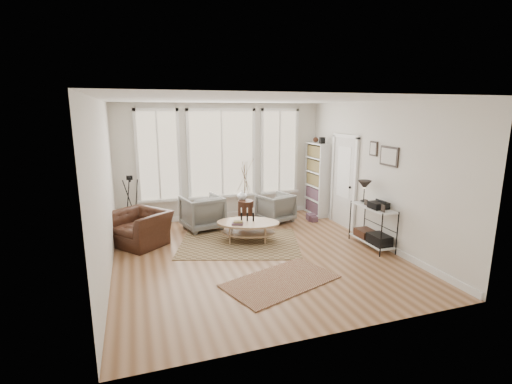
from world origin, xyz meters
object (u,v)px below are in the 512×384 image
object	(u,v)px
coffee_table	(248,226)
side_table	(246,193)
bookcase	(317,179)
armchair_left	(202,212)
low_shelf	(372,222)
armchair_right	(276,208)
accent_chair	(140,228)

from	to	relation	value
coffee_table	side_table	bearing A→B (deg)	75.20
bookcase	armchair_left	world-z (taller)	bookcase
low_shelf	coffee_table	distance (m)	2.55
armchair_right	armchair_left	bearing A→B (deg)	-18.21
armchair_left	low_shelf	bearing A→B (deg)	131.18
accent_chair	coffee_table	bearing A→B (deg)	37.03
low_shelf	accent_chair	size ratio (longest dim) A/B	1.21
low_shelf	accent_chair	bearing A→B (deg)	160.09
side_table	low_shelf	bearing A→B (deg)	-49.47
armchair_right	side_table	bearing A→B (deg)	-23.63
armchair_right	side_table	xyz separation A→B (m)	(-0.76, 0.06, 0.42)
coffee_table	armchair_left	size ratio (longest dim) A/B	1.75
side_table	accent_chair	distance (m)	2.62
coffee_table	side_table	world-z (taller)	side_table
bookcase	coffee_table	size ratio (longest dim) A/B	1.35
armchair_right	accent_chair	distance (m)	3.30
armchair_right	side_table	distance (m)	0.87
bookcase	armchair_left	distance (m)	3.18
armchair_left	side_table	size ratio (longest dim) A/B	0.54
bookcase	armchair_right	xyz separation A→B (m)	(-1.27, -0.27, -0.60)
bookcase	armchair_right	bearing A→B (deg)	-167.93
side_table	armchair_left	bearing A→B (deg)	-175.44
side_table	accent_chair	size ratio (longest dim) A/B	1.49
armchair_left	coffee_table	bearing A→B (deg)	111.49
low_shelf	accent_chair	distance (m)	4.75
coffee_table	accent_chair	world-z (taller)	accent_chair
bookcase	side_table	size ratio (longest dim) A/B	1.28
bookcase	armchair_right	distance (m)	1.44
coffee_table	armchair_right	xyz separation A→B (m)	(1.08, 1.15, 0.03)
bookcase	armchair_left	bearing A→B (deg)	-174.55
coffee_table	armchair_right	size ratio (longest dim) A/B	1.97
armchair_right	accent_chair	size ratio (longest dim) A/B	0.72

